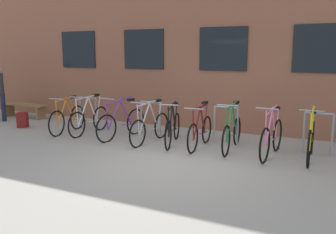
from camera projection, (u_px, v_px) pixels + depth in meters
The scene contains 14 objects.
ground_plane at pixel (171, 163), 7.01m from camera, with size 42.00×42.00×0.00m, color #9E998E.
storefront_building at pixel (247, 23), 11.54m from camera, with size 28.00×5.10×6.14m.
bike_rack at pixel (186, 118), 8.80m from camera, with size 6.60×0.05×0.90m.
bicycle_white at pixel (89, 119), 9.48m from camera, with size 0.44×1.71×1.05m.
bicycle_silver at pixel (150, 127), 8.55m from camera, with size 0.44×1.72×1.04m.
bicycle_yellow at pixel (311, 140), 7.16m from camera, with size 0.44×1.77×1.09m.
bicycle_green at pixel (232, 133), 7.88m from camera, with size 0.44×1.75×1.09m.
bicycle_purple at pixel (122, 123), 8.99m from camera, with size 0.45×1.77×1.08m.
bicycle_maroon at pixel (200, 131), 8.09m from camera, with size 0.44×1.65×1.03m.
bicycle_orange at pixel (67, 119), 9.63m from camera, with size 0.44×1.63×0.99m.
bicycle_pink at pixel (272, 137), 7.39m from camera, with size 0.44×1.75×1.09m.
bicycle_black at pixel (173, 128), 8.40m from camera, with size 0.57×1.69×1.03m.
wooden_bench at pixel (24, 107), 11.84m from camera, with size 1.77×0.40×0.46m.
backpack at pixel (22, 120), 10.27m from camera, with size 0.28×0.20×0.44m, color maroon.
Camera 1 is at (2.89, -6.09, 2.11)m, focal length 38.40 mm.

